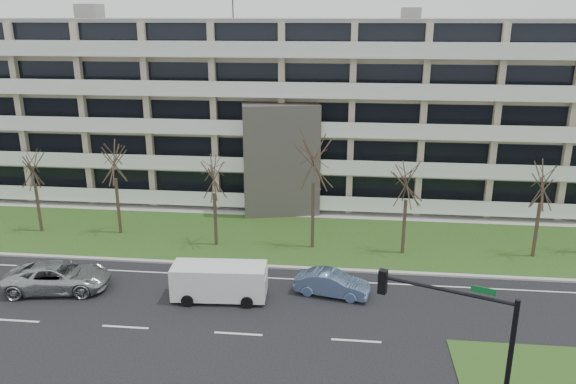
# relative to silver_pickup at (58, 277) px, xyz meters

# --- Properties ---
(ground) EXTENTS (160.00, 160.00, 0.00)m
(ground) POSITION_rel_silver_pickup_xyz_m (11.49, -3.63, -0.83)
(ground) COLOR black
(ground) RESTS_ON ground
(grass_verge) EXTENTS (90.00, 10.00, 0.06)m
(grass_verge) POSITION_rel_silver_pickup_xyz_m (11.49, 9.37, -0.80)
(grass_verge) COLOR #214517
(grass_verge) RESTS_ON ground
(curb) EXTENTS (90.00, 0.35, 0.12)m
(curb) POSITION_rel_silver_pickup_xyz_m (11.49, 4.37, -0.77)
(curb) COLOR #B2B2AD
(curb) RESTS_ON ground
(sidewalk) EXTENTS (90.00, 2.00, 0.08)m
(sidewalk) POSITION_rel_silver_pickup_xyz_m (11.49, 14.87, -0.79)
(sidewalk) COLOR #B2B2AD
(sidewalk) RESTS_ON ground
(grass_median) EXTENTS (7.00, 5.00, 0.06)m
(grass_median) POSITION_rel_silver_pickup_xyz_m (25.49, -5.63, -0.80)
(grass_median) COLOR #214517
(grass_median) RESTS_ON ground
(lane_edge_line) EXTENTS (90.00, 0.12, 0.01)m
(lane_edge_line) POSITION_rel_silver_pickup_xyz_m (11.49, 2.87, -0.83)
(lane_edge_line) COLOR white
(lane_edge_line) RESTS_ON ground
(apartment_building) EXTENTS (60.50, 15.10, 18.75)m
(apartment_building) POSITION_rel_silver_pickup_xyz_m (11.48, 21.69, 6.78)
(apartment_building) COLOR #BDAE93
(apartment_building) RESTS_ON ground
(silver_pickup) EXTENTS (6.33, 3.64, 1.66)m
(silver_pickup) POSITION_rel_silver_pickup_xyz_m (0.00, 0.00, 0.00)
(silver_pickup) COLOR #A7AAAE
(silver_pickup) RESTS_ON ground
(blue_sedan) EXTENTS (4.52, 2.32, 1.42)m
(blue_sedan) POSITION_rel_silver_pickup_xyz_m (16.11, 1.13, -0.12)
(blue_sedan) COLOR #6B88BA
(blue_sedan) RESTS_ON ground
(white_van) EXTENTS (5.44, 2.44, 2.07)m
(white_van) POSITION_rel_silver_pickup_xyz_m (9.80, -0.04, 0.41)
(white_van) COLOR white
(white_van) RESTS_ON ground
(traffic_signal) EXTENTS (5.02, 2.12, 6.16)m
(traffic_signal) POSITION_rel_silver_pickup_xyz_m (21.30, -9.20, 3.16)
(traffic_signal) COLOR black
(traffic_signal) RESTS_ON ground
(tree_1) EXTENTS (3.34, 3.34, 6.67)m
(tree_1) POSITION_rel_silver_pickup_xyz_m (-5.97, 8.78, 4.35)
(tree_1) COLOR #382B21
(tree_1) RESTS_ON ground
(tree_2) EXTENTS (3.81, 3.81, 7.62)m
(tree_2) POSITION_rel_silver_pickup_xyz_m (0.10, 9.06, 5.10)
(tree_2) COLOR #382B21
(tree_2) RESTS_ON ground
(tree_3) EXTENTS (3.44, 3.44, 6.88)m
(tree_3) POSITION_rel_silver_pickup_xyz_m (7.72, 7.61, 4.51)
(tree_3) COLOR #382B21
(tree_3) RESTS_ON ground
(tree_4) EXTENTS (4.25, 4.25, 8.49)m
(tree_4) POSITION_rel_silver_pickup_xyz_m (14.52, 7.91, 5.77)
(tree_4) COLOR #382B21
(tree_4) RESTS_ON ground
(tree_5) EXTENTS (3.44, 3.44, 6.87)m
(tree_5) POSITION_rel_silver_pickup_xyz_m (20.71, 7.59, 4.51)
(tree_5) COLOR #382B21
(tree_5) RESTS_ON ground
(tree_6) EXTENTS (3.42, 3.42, 6.83)m
(tree_6) POSITION_rel_silver_pickup_xyz_m (29.40, 7.94, 4.48)
(tree_6) COLOR #382B21
(tree_6) RESTS_ON ground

